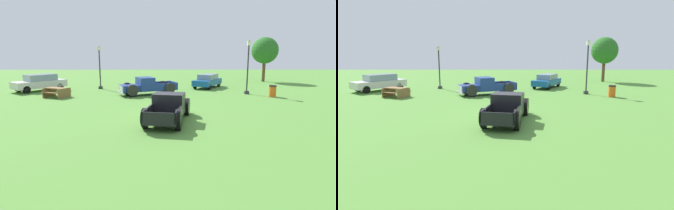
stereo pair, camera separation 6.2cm
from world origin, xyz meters
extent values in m
plane|color=#548C38|center=(0.00, 0.00, 0.00)|extent=(80.00, 80.00, 0.00)
cube|color=black|center=(0.51, 1.04, 0.64)|extent=(1.73, 1.71, 0.53)
cube|color=silver|center=(0.66, 1.78, 0.64)|extent=(1.31, 0.31, 0.45)
sphere|color=silver|center=(0.08, 1.87, 0.66)|extent=(0.19, 0.19, 0.19)
sphere|color=silver|center=(1.23, 1.64, 0.66)|extent=(0.19, 0.19, 0.19)
cube|color=black|center=(0.25, -0.29, 0.93)|extent=(1.84, 1.55, 1.12)
cube|color=#8C9EA8|center=(0.36, 0.29, 1.17)|extent=(1.38, 0.31, 0.49)
cube|color=black|center=(-0.07, -1.91, 0.42)|extent=(1.99, 2.31, 0.10)
cube|color=black|center=(-0.83, -1.76, 0.73)|extent=(0.47, 2.01, 0.53)
cube|color=black|center=(0.69, -2.06, 0.73)|extent=(0.47, 2.01, 0.53)
cube|color=black|center=(-0.26, -2.87, 0.73)|extent=(1.61, 0.39, 0.53)
cylinder|color=black|center=(-0.29, 1.20, 0.37)|extent=(0.35, 0.77, 0.74)
cylinder|color=#B7B7BC|center=(-0.30, 1.20, 0.37)|extent=(0.29, 0.33, 0.30)
cylinder|color=black|center=(-0.29, 1.20, 0.56)|extent=(0.45, 0.97, 0.93)
cylinder|color=black|center=(1.31, 0.89, 0.37)|extent=(0.35, 0.77, 0.74)
cylinder|color=#B7B7BC|center=(1.32, 0.88, 0.37)|extent=(0.29, 0.33, 0.30)
cylinder|color=black|center=(1.31, 0.89, 0.56)|extent=(0.45, 0.97, 0.93)
cylinder|color=black|center=(-0.92, -1.99, 0.37)|extent=(0.35, 0.77, 0.74)
cylinder|color=#B7B7BC|center=(-0.93, -1.99, 0.37)|extent=(0.29, 0.33, 0.30)
cylinder|color=black|center=(-0.92, -1.99, 0.56)|extent=(0.45, 0.97, 0.93)
cylinder|color=black|center=(0.68, -2.30, 0.37)|extent=(0.35, 0.77, 0.74)
cylinder|color=#B7B7BC|center=(0.69, -2.31, 0.37)|extent=(0.29, 0.33, 0.30)
cylinder|color=black|center=(0.68, -2.30, 0.56)|extent=(0.45, 0.97, 0.93)
cube|color=silver|center=(0.67, 1.82, 0.33)|extent=(1.76, 0.44, 0.12)
cube|color=navy|center=(-2.95, 8.18, 0.64)|extent=(1.93, 1.94, 0.54)
cube|color=silver|center=(-3.64, 7.89, 0.64)|extent=(0.57, 1.26, 0.45)
sphere|color=silver|center=(-3.39, 7.35, 0.67)|extent=(0.20, 0.20, 0.20)
sphere|color=silver|center=(-3.85, 8.45, 0.67)|extent=(0.20, 0.20, 0.20)
cube|color=navy|center=(-1.68, 8.71, 0.93)|extent=(1.80, 2.00, 1.12)
cube|color=#8C9EA8|center=(-2.23, 8.48, 1.18)|extent=(0.58, 1.32, 0.49)
cube|color=navy|center=(-0.15, 9.35, 0.42)|extent=(2.53, 2.30, 0.10)
cube|color=navy|center=(0.15, 8.64, 0.74)|extent=(1.92, 0.86, 0.54)
cube|color=navy|center=(-0.45, 10.07, 0.74)|extent=(1.92, 0.86, 0.54)
cube|color=navy|center=(0.76, 9.74, 0.74)|extent=(0.70, 1.54, 0.54)
cylinder|color=black|center=(-2.63, 7.43, 0.37)|extent=(0.77, 0.49, 0.74)
cylinder|color=#B7B7BC|center=(-2.63, 7.42, 0.37)|extent=(0.36, 0.33, 0.30)
cylinder|color=black|center=(-2.63, 7.43, 0.56)|extent=(0.97, 0.61, 0.94)
cylinder|color=black|center=(-3.26, 8.94, 0.37)|extent=(0.77, 0.49, 0.74)
cylinder|color=#B7B7BC|center=(-3.27, 8.95, 0.37)|extent=(0.36, 0.33, 0.30)
cylinder|color=black|center=(-3.26, 8.94, 0.56)|extent=(0.97, 0.61, 0.94)
cylinder|color=black|center=(0.39, 8.69, 0.37)|extent=(0.77, 0.49, 0.74)
cylinder|color=#B7B7BC|center=(0.40, 8.68, 0.37)|extent=(0.36, 0.33, 0.30)
cylinder|color=black|center=(0.39, 8.69, 0.56)|extent=(0.97, 0.61, 0.94)
cylinder|color=black|center=(-0.24, 10.21, 0.37)|extent=(0.77, 0.49, 0.74)
cylinder|color=#B7B7BC|center=(-0.25, 10.22, 0.37)|extent=(0.36, 0.33, 0.30)
cylinder|color=black|center=(-0.24, 10.21, 0.56)|extent=(0.97, 0.61, 0.94)
cube|color=silver|center=(-3.68, 7.88, 0.33)|extent=(0.78, 1.68, 0.12)
cube|color=#195699|center=(4.28, 13.33, 0.58)|extent=(3.47, 4.40, 0.56)
cube|color=#7F939E|center=(4.35, 13.45, 1.11)|extent=(2.35, 2.69, 0.51)
cylinder|color=black|center=(4.25, 11.75, 0.30)|extent=(0.45, 0.61, 0.60)
cylinder|color=black|center=(2.95, 12.48, 0.30)|extent=(0.45, 0.61, 0.60)
cylinder|color=black|center=(5.62, 14.18, 0.30)|extent=(0.45, 0.61, 0.60)
cylinder|color=black|center=(4.32, 14.91, 0.30)|extent=(0.45, 0.61, 0.60)
cube|color=silver|center=(-11.75, 11.13, 0.65)|extent=(4.46, 4.72, 0.63)
cube|color=#7F939E|center=(-11.65, 11.25, 1.25)|extent=(2.90, 2.99, 0.58)
cylinder|color=black|center=(-12.15, 9.40, 0.34)|extent=(0.60, 0.64, 0.67)
cylinder|color=black|center=(-13.42, 10.50, 0.34)|extent=(0.60, 0.64, 0.67)
cylinder|color=black|center=(-10.09, 11.76, 0.34)|extent=(0.60, 0.64, 0.67)
cylinder|color=black|center=(-11.35, 12.86, 0.34)|extent=(0.60, 0.64, 0.67)
cube|color=#2D2D33|center=(7.12, 9.14, 0.12)|extent=(0.36, 0.36, 0.25)
cylinder|color=#2D2D33|center=(7.12, 9.14, 2.21)|extent=(0.12, 0.12, 3.91)
cube|color=#F2EACC|center=(7.12, 9.14, 4.34)|extent=(0.28, 0.28, 0.36)
cone|color=#2D2D33|center=(7.12, 9.14, 4.52)|extent=(0.32, 0.32, 0.14)
cube|color=#2D2D33|center=(-6.39, 12.61, 0.12)|extent=(0.36, 0.36, 0.25)
cylinder|color=#2D2D33|center=(-6.39, 12.61, 2.00)|extent=(0.12, 0.12, 3.49)
cube|color=#F2EACC|center=(-6.39, 12.61, 3.92)|extent=(0.28, 0.28, 0.36)
cone|color=#2D2D33|center=(-6.39, 12.61, 4.10)|extent=(0.32, 0.32, 0.14)
cube|color=olive|center=(-8.77, 7.44, 0.75)|extent=(1.97, 1.44, 0.06)
cube|color=olive|center=(-8.54, 7.99, 0.45)|extent=(1.76, 0.97, 0.05)
cube|color=olive|center=(-9.01, 6.89, 0.45)|extent=(1.76, 0.97, 0.05)
cube|color=olive|center=(-8.04, 7.13, 0.38)|extent=(0.63, 1.32, 0.75)
cube|color=olive|center=(-9.51, 7.76, 0.38)|extent=(0.63, 1.32, 0.75)
cylinder|color=orange|center=(8.83, 7.62, 0.42)|extent=(0.56, 0.56, 0.85)
cylinder|color=black|center=(8.83, 7.62, 0.90)|extent=(0.59, 0.59, 0.10)
cylinder|color=brown|center=(11.90, 19.04, 1.27)|extent=(0.36, 0.36, 2.55)
sphere|color=#286623|center=(11.90, 19.04, 3.72)|extent=(3.13, 3.13, 3.13)
camera|label=1|loc=(0.09, -15.42, 3.78)|focal=30.45mm
camera|label=2|loc=(0.15, -15.42, 3.78)|focal=30.45mm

